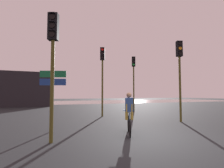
% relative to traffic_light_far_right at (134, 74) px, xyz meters
% --- Properties ---
extents(ground_plane, '(120.00, 120.00, 0.00)m').
position_rel_traffic_light_far_right_xyz_m(ground_plane, '(-4.14, -8.82, -3.44)').
color(ground_plane, black).
extents(water_strip, '(80.00, 16.00, 0.01)m').
position_rel_traffic_light_far_right_xyz_m(water_strip, '(-4.14, 21.46, -3.44)').
color(water_strip, gray).
rests_on(water_strip, ground).
extents(traffic_light_far_right, '(0.39, 0.41, 5.00)m').
position_rel_traffic_light_far_right_xyz_m(traffic_light_far_right, '(0.00, 0.00, 0.00)').
color(traffic_light_far_right, '#4C4719').
rests_on(traffic_light_far_right, ground).
extents(traffic_light_near_left, '(0.38, 0.40, 4.23)m').
position_rel_traffic_light_far_right_xyz_m(traffic_light_near_left, '(-7.40, -8.01, -0.49)').
color(traffic_light_near_left, '#4C4719').
rests_on(traffic_light_near_left, ground).
extents(traffic_light_center, '(0.39, 0.41, 4.90)m').
position_rel_traffic_light_far_right_xyz_m(traffic_light_center, '(-3.77, -2.29, -0.06)').
color(traffic_light_center, '#4C4719').
rests_on(traffic_light_center, ground).
extents(traffic_light_near_right, '(0.38, 0.40, 4.63)m').
position_rel_traffic_light_far_right_xyz_m(traffic_light_near_right, '(-0.38, -6.17, -0.23)').
color(traffic_light_near_right, '#4C4719').
rests_on(traffic_light_near_right, ground).
extents(direction_sign_post, '(1.06, 0.37, 2.60)m').
position_rel_traffic_light_far_right_xyz_m(direction_sign_post, '(-7.28, -6.20, -1.65)').
color(direction_sign_post, slate).
rests_on(direction_sign_post, ground).
extents(cyclist, '(0.77, 1.58, 1.62)m').
position_rel_traffic_light_far_right_xyz_m(cyclist, '(-4.55, -7.91, -2.62)').
color(cyclist, black).
rests_on(cyclist, ground).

